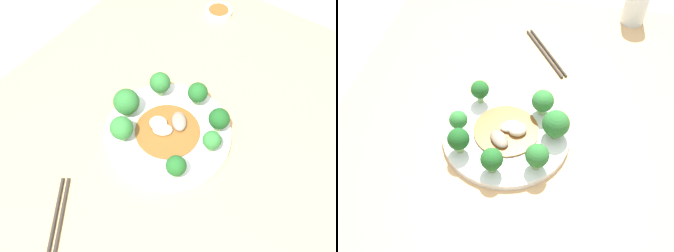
# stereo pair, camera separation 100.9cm
# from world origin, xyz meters

# --- Properties ---
(ground_plane) EXTENTS (8.00, 8.00, 0.00)m
(ground_plane) POSITION_xyz_m (0.00, 0.00, 0.00)
(ground_plane) COLOR #B7B2A8
(table) EXTENTS (1.10, 0.85, 0.70)m
(table) POSITION_xyz_m (0.00, 0.00, 0.35)
(table) COLOR tan
(table) RESTS_ON ground_plane
(plate) EXTENTS (0.28, 0.28, 0.02)m
(plate) POSITION_xyz_m (-0.00, 0.01, 0.71)
(plate) COLOR silver
(plate) RESTS_ON table
(broccoli_southeast) EXTENTS (0.05, 0.05, 0.06)m
(broccoli_southeast) POSITION_xyz_m (0.07, -0.06, 0.75)
(broccoli_southeast) COLOR #89B76B
(broccoli_southeast) RESTS_ON plate
(broccoli_south) EXTENTS (0.06, 0.06, 0.07)m
(broccoli_south) POSITION_xyz_m (0.01, -0.09, 0.75)
(broccoli_south) COLOR #7AAD5B
(broccoli_south) RESTS_ON plate
(broccoli_northeast) EXTENTS (0.04, 0.04, 0.06)m
(broccoli_northeast) POSITION_xyz_m (0.08, 0.09, 0.75)
(broccoli_northeast) COLOR #89B76B
(broccoli_northeast) RESTS_ON plate
(broccoli_northwest) EXTENTS (0.05, 0.05, 0.06)m
(broccoli_northwest) POSITION_xyz_m (-0.07, 0.10, 0.75)
(broccoli_northwest) COLOR #89B76B
(broccoli_northwest) RESTS_ON plate
(broccoli_southwest) EXTENTS (0.05, 0.05, 0.06)m
(broccoli_southwest) POSITION_xyz_m (-0.08, -0.06, 0.75)
(broccoli_southwest) COLOR #89B76B
(broccoli_southwest) RESTS_ON plate
(broccoli_west) EXTENTS (0.05, 0.05, 0.06)m
(broccoli_west) POSITION_xyz_m (-0.11, 0.02, 0.75)
(broccoli_west) COLOR #70A356
(broccoli_west) RESTS_ON plate
(broccoli_north) EXTENTS (0.04, 0.04, 0.06)m
(broccoli_north) POSITION_xyz_m (-0.02, 0.11, 0.75)
(broccoli_north) COLOR #70A356
(broccoli_north) RESTS_ON plate
(stirfry_center) EXTENTS (0.14, 0.14, 0.02)m
(stirfry_center) POSITION_xyz_m (-0.00, 0.01, 0.72)
(stirfry_center) COLOR brown
(stirfry_center) RESTS_ON plate
(chopsticks) EXTENTS (0.18, 0.13, 0.01)m
(chopsticks) POSITION_xyz_m (0.30, -0.04, 0.70)
(chopsticks) COLOR #2D2823
(chopsticks) RESTS_ON table
(sauce_dish) EXTENTS (0.08, 0.08, 0.02)m
(sauce_dish) POSITION_xyz_m (-0.42, -0.11, 0.71)
(sauce_dish) COLOR silver
(sauce_dish) RESTS_ON table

